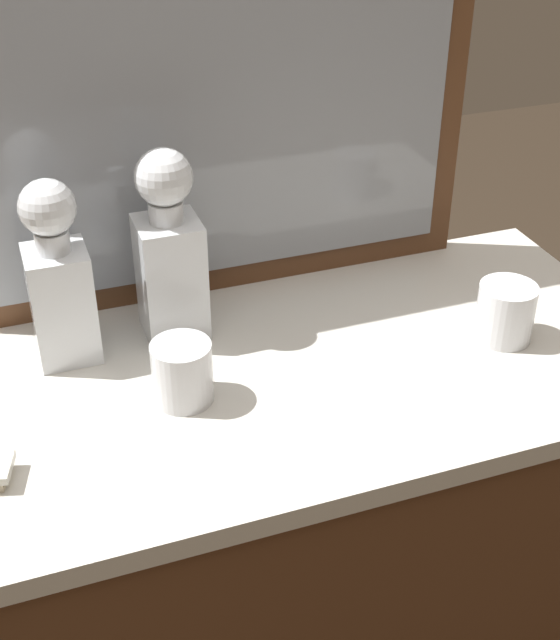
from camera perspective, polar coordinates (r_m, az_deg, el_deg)
name	(u,v)px	position (r m, az deg, el deg)	size (l,w,h in m)	color
dresser	(280,580)	(1.53, 0.00, -16.52)	(1.11, 0.53, 0.87)	brown
dresser_mirror	(222,100)	(1.31, -3.82, 14.10)	(0.79, 0.03, 0.62)	brown
crystal_decanter_center	(170,263)	(1.26, -7.16, 3.71)	(0.09, 0.09, 0.29)	white
crystal_decanter_far_right	(60,289)	(1.24, -14.11, 1.96)	(0.08, 0.08, 0.27)	white
crystal_tumbler_far_left	(182,375)	(1.16, -6.35, -3.55)	(0.08, 0.08, 0.09)	white
crystal_tumbler_left	(505,315)	(1.32, 14.41, 0.35)	(0.08, 0.08, 0.09)	white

